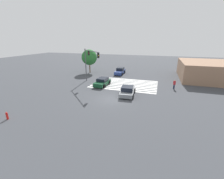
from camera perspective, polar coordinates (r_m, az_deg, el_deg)
The scene contains 10 objects.
ground_plane at distance 21.95m, azimuth -0.00°, elevation -3.67°, with size 131.86×131.86×0.00m, color #3D3F44.
crosswalk_markings at distance 29.39m, azimuth 4.88°, elevation 2.07°, with size 12.26×8.20×0.01m.
traffic_signal_mast at distance 29.44m, azimuth -8.76°, elevation 11.43°, with size 5.36×5.36×6.57m.
car_0 at distance 28.33m, azimuth -3.69°, elevation 2.90°, with size 2.25×4.42×1.42m.
car_1 at distance 37.91m, azimuth 3.09°, elevation 6.99°, with size 2.09×4.87×1.61m.
car_2 at distance 23.55m, azimuth 5.93°, elevation -0.50°, with size 2.48×4.73×1.44m.
corner_building at distance 39.09m, azimuth 33.96°, elevation 5.92°, with size 13.05×13.05×3.75m.
pedestrian at distance 28.31m, azimuth 22.66°, elevation 1.97°, with size 0.40×0.42×1.66m.
tree_corner_b at distance 39.58m, azimuth -8.63°, elevation 12.03°, with size 3.92×3.92×5.93m.
fire_hydrant at distance 20.06m, azimuth -35.10°, elevation -8.17°, with size 0.22×0.22×0.86m.
Camera 1 is at (-6.23, 19.35, 8.29)m, focal length 24.00 mm.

